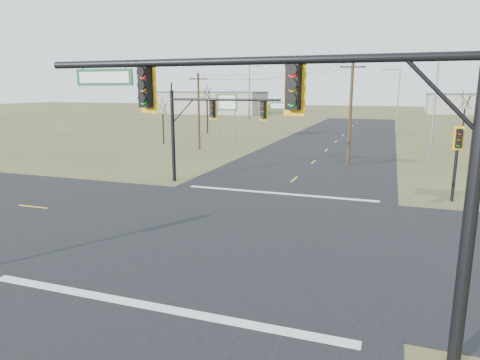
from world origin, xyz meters
name	(u,v)px	position (x,y,z in m)	size (l,w,h in m)	color
ground	(238,231)	(0.00, 0.00, 0.00)	(320.00, 320.00, 0.00)	brown
road_ew	(238,230)	(0.00, 0.00, 0.01)	(160.00, 14.00, 0.02)	black
road_ns	(238,230)	(0.00, 0.00, 0.01)	(14.00, 160.00, 0.02)	black
stop_bar_near	(153,306)	(0.00, -7.50, 0.03)	(12.00, 0.40, 0.01)	silver
stop_bar_far	(278,193)	(0.00, 7.50, 0.03)	(12.00, 0.40, 0.01)	silver
mast_arm_near	(310,125)	(4.52, -7.50, 5.53)	(11.06, 0.51, 7.63)	black
mast_arm_far	(215,117)	(-4.73, 8.79, 4.57)	(8.83, 0.48, 6.30)	black
pedestal_signal_ne	(458,147)	(9.94, 8.97, 3.20)	(0.58, 0.50, 4.38)	black
utility_pole_near	(350,111)	(3.05, 19.31, 4.57)	(2.06, 0.83, 8.75)	#422F1C
utility_pole_far	(199,110)	(-13.12, 24.27, 4.22)	(1.94, 0.53, 8.03)	#422F1C
highway_sign	(226,108)	(-12.93, 31.82, 4.11)	(3.01, 0.82, 5.78)	gray
streetlight_a	(433,100)	(9.88, 27.50, 5.37)	(2.68, 0.42, 9.57)	gray
streetlight_b	(397,97)	(6.79, 49.32, 5.26)	(2.61, 0.27, 9.37)	gray
streetlight_c	(251,97)	(-11.47, 37.07, 5.33)	(2.64, 0.27, 9.50)	gray
bare_tree_a	(162,106)	(-19.19, 27.28, 4.40)	(2.40, 2.40, 5.56)	black
bare_tree_b	(207,92)	(-19.19, 40.29, 6.03)	(3.27, 3.27, 7.54)	black
bare_tree_c	(466,100)	(14.21, 38.03, 5.16)	(2.93, 2.93, 6.58)	black
warehouse_left	(211,103)	(-40.00, 90.00, 2.75)	(28.00, 14.00, 5.50)	#A59D92
warehouse_mid	(468,104)	(25.00, 110.00, 2.50)	(20.00, 12.00, 5.00)	#A59D92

